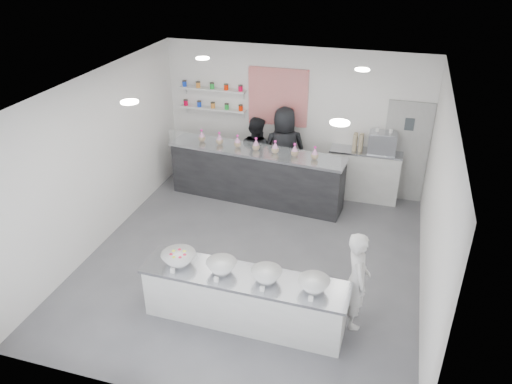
% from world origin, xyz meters
% --- Properties ---
extents(floor, '(6.00, 6.00, 0.00)m').
position_xyz_m(floor, '(0.00, 0.00, 0.00)').
color(floor, '#515156').
rests_on(floor, ground).
extents(ceiling, '(6.00, 6.00, 0.00)m').
position_xyz_m(ceiling, '(0.00, 0.00, 3.00)').
color(ceiling, white).
rests_on(ceiling, floor).
extents(back_wall, '(5.50, 0.00, 5.50)m').
position_xyz_m(back_wall, '(0.00, 3.00, 1.50)').
color(back_wall, white).
rests_on(back_wall, floor).
extents(left_wall, '(0.00, 6.00, 6.00)m').
position_xyz_m(left_wall, '(-2.75, 0.00, 1.50)').
color(left_wall, white).
rests_on(left_wall, floor).
extents(right_wall, '(0.00, 6.00, 6.00)m').
position_xyz_m(right_wall, '(2.75, 0.00, 1.50)').
color(right_wall, white).
rests_on(right_wall, floor).
extents(back_door, '(0.88, 0.04, 2.10)m').
position_xyz_m(back_door, '(2.30, 2.97, 1.05)').
color(back_door, '#9A9A98').
rests_on(back_door, floor).
extents(pattern_panel, '(1.25, 0.03, 1.20)m').
position_xyz_m(pattern_panel, '(-0.35, 2.98, 1.95)').
color(pattern_panel, red).
rests_on(pattern_panel, back_wall).
extents(jar_shelf_lower, '(1.45, 0.22, 0.04)m').
position_xyz_m(jar_shelf_lower, '(-1.75, 2.90, 1.60)').
color(jar_shelf_lower, silver).
rests_on(jar_shelf_lower, back_wall).
extents(jar_shelf_upper, '(1.45, 0.22, 0.04)m').
position_xyz_m(jar_shelf_upper, '(-1.75, 2.90, 2.02)').
color(jar_shelf_upper, silver).
rests_on(jar_shelf_upper, back_wall).
extents(preserve_jars, '(1.45, 0.10, 0.56)m').
position_xyz_m(preserve_jars, '(-1.75, 2.88, 1.88)').
color(preserve_jars, '#EA0035').
rests_on(preserve_jars, jar_shelf_lower).
extents(downlight_0, '(0.24, 0.24, 0.02)m').
position_xyz_m(downlight_0, '(-1.40, -1.00, 2.98)').
color(downlight_0, white).
rests_on(downlight_0, ceiling).
extents(downlight_1, '(0.24, 0.24, 0.02)m').
position_xyz_m(downlight_1, '(1.40, -1.00, 2.98)').
color(downlight_1, white).
rests_on(downlight_1, ceiling).
extents(downlight_2, '(0.24, 0.24, 0.02)m').
position_xyz_m(downlight_2, '(-1.40, 1.60, 2.98)').
color(downlight_2, white).
rests_on(downlight_2, ceiling).
extents(downlight_3, '(0.24, 0.24, 0.02)m').
position_xyz_m(downlight_3, '(1.40, 1.60, 2.98)').
color(downlight_3, white).
rests_on(downlight_3, ceiling).
extents(prep_counter, '(2.94, 0.72, 0.80)m').
position_xyz_m(prep_counter, '(0.32, -1.45, 0.40)').
color(prep_counter, beige).
rests_on(prep_counter, floor).
extents(back_bar, '(3.65, 0.98, 1.12)m').
position_xyz_m(back_bar, '(-0.55, 2.07, 0.56)').
color(back_bar, black).
rests_on(back_bar, floor).
extents(sneeze_guard, '(3.54, 0.34, 0.30)m').
position_xyz_m(sneeze_guard, '(-0.58, 1.76, 1.27)').
color(sneeze_guard, white).
rests_on(sneeze_guard, back_bar).
extents(espresso_ledge, '(1.44, 0.46, 1.07)m').
position_xyz_m(espresso_ledge, '(1.55, 2.78, 0.53)').
color(espresso_ledge, beige).
rests_on(espresso_ledge, floor).
extents(espresso_machine, '(0.54, 0.37, 0.41)m').
position_xyz_m(espresso_machine, '(1.84, 2.78, 1.27)').
color(espresso_machine, '#93969E').
rests_on(espresso_machine, espresso_ledge).
extents(cup_stacks, '(0.24, 0.24, 0.34)m').
position_xyz_m(cup_stacks, '(1.37, 2.78, 1.23)').
color(cup_stacks, '#907C5A').
rests_on(cup_stacks, espresso_ledge).
extents(prep_bowls, '(2.39, 0.58, 0.17)m').
position_xyz_m(prep_bowls, '(0.32, -1.45, 0.88)').
color(prep_bowls, white).
rests_on(prep_bowls, prep_counter).
extents(label_cards, '(2.01, 0.04, 0.07)m').
position_xyz_m(label_cards, '(0.33, -1.99, 0.83)').
color(label_cards, white).
rests_on(label_cards, prep_counter).
extents(cookie_bags, '(2.55, 0.38, 0.27)m').
position_xyz_m(cookie_bags, '(-0.55, 2.07, 1.25)').
color(cookie_bags, pink).
rests_on(cookie_bags, back_bar).
extents(woman_prep, '(0.49, 0.62, 1.49)m').
position_xyz_m(woman_prep, '(1.81, -1.03, 0.75)').
color(woman_prep, silver).
rests_on(woman_prep, floor).
extents(staff_left, '(0.93, 0.81, 1.63)m').
position_xyz_m(staff_left, '(-0.70, 2.55, 0.82)').
color(staff_left, black).
rests_on(staff_left, floor).
extents(staff_right, '(1.07, 0.89, 1.87)m').
position_xyz_m(staff_right, '(-0.10, 2.60, 0.94)').
color(staff_right, black).
rests_on(staff_right, floor).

